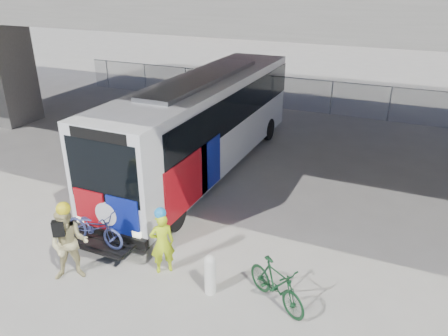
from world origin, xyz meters
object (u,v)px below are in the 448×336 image
Objects in this scene: bollard at (210,273)px; cyclist_tan at (69,243)px; bike_parked at (276,284)px; bus at (205,118)px; cyclist_hivis at (162,241)px.

cyclist_tan reaches higher than bollard.
cyclist_tan is at bearing 134.26° from bike_parked.
bus reaches higher than bollard.
bike_parked is (3.04, 0.00, -0.34)m from cyclist_hivis.
cyclist_hivis is at bearing -73.10° from bus.
cyclist_hivis reaches higher than bollard.
bus is 8.17m from bike_parked.
bus is 5.97× the size of cyclist_tan.
cyclist_hivis is (1.92, -6.31, -1.21)m from bus.
bike_parked is (4.96, -6.31, -1.55)m from bus.
bike_parked is at bearing 139.10° from cyclist_hivis.
bus is at bearing -113.99° from cyclist_hivis.
cyclist_tan is (-1.95, -1.16, 0.12)m from cyclist_hivis.
bus is 6.91× the size of cyclist_hivis.
bus is at bearing 117.27° from bollard.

